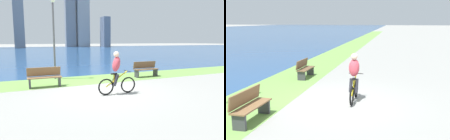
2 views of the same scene
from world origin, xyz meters
The scene contains 8 objects.
ground_plane centered at (0.00, 0.00, 0.00)m, with size 300.00×300.00×0.00m, color gray.
grass_strip_bayside centered at (0.00, 2.94, 0.00)m, with size 120.00×2.63×0.01m, color #6B9947.
bay_water_surface centered at (0.00, 38.54, 0.00)m, with size 300.00×68.57×0.00m, color navy.
cyclist_lead centered at (0.22, -0.50, 0.84)m, with size 1.63×0.52×1.69m.
bench_near_path centered at (-2.23, 2.03, 0.45)m, with size 1.50×0.47×0.90m.
bench_far_along_path centered at (3.55, 2.48, 0.45)m, with size 1.50×0.47×0.90m.
lamppost_tall centered at (-1.45, 3.94, 2.83)m, with size 0.28×0.28×4.40m.
city_skyline_far_shore centered at (3.33, 64.70, 9.62)m, with size 54.82×11.51×24.42m.
Camera 1 is at (-3.27, -7.83, 2.10)m, focal length 33.47 mm.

